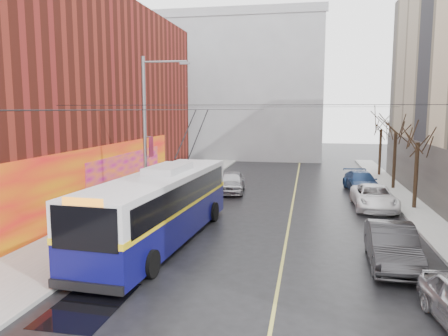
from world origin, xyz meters
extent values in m
plane|color=black|center=(0.00, 0.00, 0.00)|extent=(140.00, 140.00, 0.00)
cube|color=gray|center=(-8.00, 12.00, 0.07)|extent=(4.00, 60.00, 0.15)
cube|color=gray|center=(9.00, 12.00, 0.07)|extent=(2.00, 60.00, 0.15)
cube|color=#BFB74C|center=(1.50, 14.00, 0.00)|extent=(0.12, 50.00, 0.01)
cube|color=#5A1B12|center=(-16.00, 14.00, 7.00)|extent=(12.00, 36.00, 14.00)
cube|color=orange|center=(-9.96, 10.00, 2.00)|extent=(0.08, 28.00, 4.00)
cube|color=#A1057A|center=(-9.92, 16.00, 1.60)|extent=(0.06, 12.00, 3.20)
cube|color=#4C4742|center=(9.97, 14.00, 2.00)|extent=(0.06, 36.00, 4.00)
cube|color=gray|center=(-6.00, 45.00, 9.00)|extent=(20.00, 12.00, 18.00)
cube|color=gray|center=(-6.00, 39.10, 17.50)|extent=(20.50, 0.40, 1.00)
cylinder|color=slate|center=(-6.30, 10.00, 4.50)|extent=(0.20, 0.20, 9.00)
cube|color=maroon|center=(-5.95, 10.00, 4.20)|extent=(0.04, 0.60, 1.10)
cylinder|color=slate|center=(-5.10, 10.00, 8.70)|extent=(2.40, 0.10, 0.10)
cube|color=slate|center=(-4.00, 10.00, 8.60)|extent=(0.50, 0.22, 0.12)
cylinder|color=black|center=(-3.80, 15.00, 6.20)|extent=(0.02, 60.00, 0.02)
cylinder|color=black|center=(-2.80, 15.00, 6.20)|extent=(0.02, 60.00, 0.02)
cylinder|color=black|center=(0.00, 6.00, 6.40)|extent=(18.00, 0.02, 0.02)
cylinder|color=black|center=(0.00, 22.00, 6.40)|extent=(18.00, 0.02, 0.02)
cylinder|color=black|center=(9.00, 16.00, 2.10)|extent=(0.24, 0.24, 4.20)
cylinder|color=black|center=(9.00, 23.00, 2.24)|extent=(0.24, 0.24, 4.48)
cylinder|color=black|center=(9.00, 30.00, 2.18)|extent=(0.24, 0.24, 4.37)
cube|color=black|center=(-4.38, -0.16, 0.00)|extent=(2.12, 3.70, 0.01)
ellipsoid|color=slate|center=(-1.97, 8.66, 6.50)|extent=(0.44, 0.20, 0.12)
ellipsoid|color=slate|center=(-1.82, 11.90, 8.02)|extent=(0.44, 0.20, 0.12)
ellipsoid|color=slate|center=(-4.25, 11.18, 7.46)|extent=(0.44, 0.20, 0.12)
cube|color=#0A0A4E|center=(-4.32, 6.70, 1.01)|extent=(3.54, 12.92, 1.60)
cube|color=silver|center=(-4.32, 6.70, 2.50)|extent=(3.54, 12.92, 1.38)
cube|color=yellow|center=(-4.32, 6.70, 1.81)|extent=(3.59, 12.97, 0.23)
cube|color=black|center=(-4.71, 0.31, 2.34)|extent=(2.45, 0.19, 1.49)
cube|color=black|center=(-3.93, 13.09, 2.34)|extent=(2.45, 0.19, 1.28)
cube|color=black|center=(-5.72, 6.78, 2.40)|extent=(0.75, 11.70, 1.06)
cube|color=black|center=(-2.91, 6.61, 2.40)|extent=(0.75, 11.70, 1.06)
cube|color=silver|center=(-4.25, 7.76, 3.35)|extent=(1.68, 3.28, 0.32)
cube|color=black|center=(-4.71, 0.27, 0.37)|extent=(2.77, 0.30, 0.32)
cylinder|color=black|center=(-5.96, 2.53, 0.53)|extent=(0.38, 1.08, 1.06)
cylinder|color=black|center=(-3.19, 2.36, 0.53)|extent=(0.38, 1.08, 1.06)
cylinder|color=black|center=(-5.44, 11.03, 0.53)|extent=(0.38, 1.08, 1.06)
cylinder|color=black|center=(-2.68, 10.86, 0.53)|extent=(0.38, 1.08, 1.06)
cylinder|color=black|center=(-4.40, 11.50, 4.90)|extent=(0.29, 3.70, 2.62)
cylinder|color=black|center=(-3.65, 11.46, 4.90)|extent=(0.29, 3.70, 2.62)
imported|color=#262528|center=(5.80, 5.40, 0.82)|extent=(1.91, 5.06, 1.65)
imported|color=white|center=(6.56, 15.82, 0.74)|extent=(2.55, 5.37, 1.48)
imported|color=navy|center=(6.45, 21.71, 0.75)|extent=(2.68, 5.38, 1.50)
imported|color=#A6A5AA|center=(-3.17, 19.47, 0.80)|extent=(2.32, 4.85, 1.60)
imported|color=black|center=(-8.19, 10.70, 1.04)|extent=(0.63, 0.76, 1.78)
imported|color=black|center=(-7.39, 11.73, 1.05)|extent=(1.03, 1.10, 1.81)
imported|color=black|center=(-6.50, 9.67, 0.94)|extent=(1.13, 1.13, 1.57)
camera|label=1|loc=(2.42, -12.40, 6.22)|focal=35.00mm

